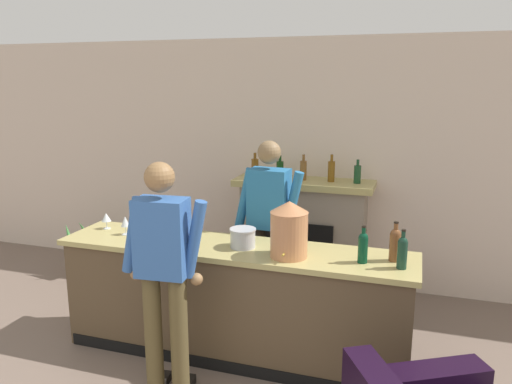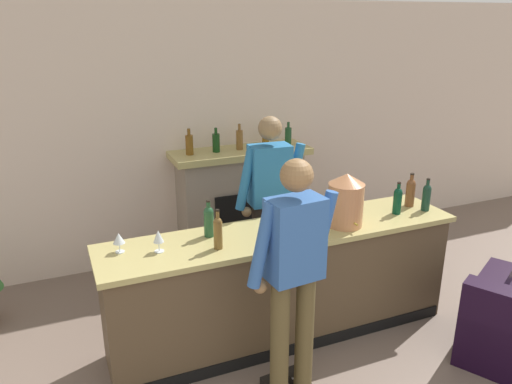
% 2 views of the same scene
% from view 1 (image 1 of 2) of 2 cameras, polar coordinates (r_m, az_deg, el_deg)
% --- Properties ---
extents(wall_back_panel, '(12.00, 0.07, 2.75)m').
position_cam_1_polar(wall_back_panel, '(5.75, 2.18, 3.49)').
color(wall_back_panel, beige).
rests_on(wall_back_panel, ground_plane).
extents(bar_counter, '(2.94, 0.63, 0.97)m').
position_cam_1_polar(bar_counter, '(4.27, -2.62, -12.33)').
color(bar_counter, brown).
rests_on(bar_counter, ground_plane).
extents(fireplace_stone, '(1.50, 0.52, 1.53)m').
position_cam_1_polar(fireplace_stone, '(5.58, 5.40, -4.71)').
color(fireplace_stone, gray).
rests_on(fireplace_stone, ground_plane).
extents(potted_plant_corner, '(0.44, 0.45, 0.73)m').
position_cam_1_polar(potted_plant_corner, '(6.38, -19.37, -6.42)').
color(potted_plant_corner, '#9B6840').
rests_on(potted_plant_corner, ground_plane).
extents(person_customer, '(0.66, 0.33, 1.76)m').
position_cam_1_polar(person_customer, '(3.62, -10.49, -8.91)').
color(person_customer, brown).
rests_on(person_customer, ground_plane).
extents(person_bartender, '(0.66, 0.32, 1.77)m').
position_cam_1_polar(person_bartender, '(4.57, 1.46, -3.96)').
color(person_bartender, '#2C251F').
rests_on(person_bartender, ground_plane).
extents(copper_dispenser, '(0.29, 0.33, 0.44)m').
position_cam_1_polar(copper_dispenser, '(3.80, 3.79, -4.24)').
color(copper_dispenser, '#C07D50').
rests_on(copper_dispenser, bar_counter).
extents(ice_bucket_steel, '(0.21, 0.21, 0.16)m').
position_cam_1_polar(ice_bucket_steel, '(4.04, -1.51, -5.26)').
color(ice_bucket_steel, silver).
rests_on(ice_bucket_steel, bar_counter).
extents(wine_bottle_chardonnay_pale, '(0.07, 0.07, 0.28)m').
position_cam_1_polar(wine_bottle_chardonnay_pale, '(3.78, 12.13, -6.07)').
color(wine_bottle_chardonnay_pale, '#093922').
rests_on(wine_bottle_chardonnay_pale, bar_counter).
extents(wine_bottle_burgundy_dark, '(0.07, 0.07, 0.29)m').
position_cam_1_polar(wine_bottle_burgundy_dark, '(3.73, 16.39, -6.50)').
color(wine_bottle_burgundy_dark, '#153426').
rests_on(wine_bottle_burgundy_dark, bar_counter).
extents(wine_bottle_port_short, '(0.08, 0.08, 0.31)m').
position_cam_1_polar(wine_bottle_port_short, '(3.86, 15.60, -5.67)').
color(wine_bottle_port_short, brown).
rests_on(wine_bottle_port_short, bar_counter).
extents(wine_bottle_riesling_slim, '(0.07, 0.07, 0.30)m').
position_cam_1_polar(wine_bottle_riesling_slim, '(4.19, -10.84, -4.02)').
color(wine_bottle_riesling_slim, brown).
rests_on(wine_bottle_riesling_slim, bar_counter).
extents(wine_bottle_merlot_tall, '(0.08, 0.08, 0.29)m').
position_cam_1_polar(wine_bottle_merlot_tall, '(4.39, -9.29, -3.22)').
color(wine_bottle_merlot_tall, '#22502E').
rests_on(wine_bottle_merlot_tall, bar_counter).
extents(wine_glass_mid_counter, '(0.08, 0.08, 0.17)m').
position_cam_1_polar(wine_glass_mid_counter, '(4.50, -14.72, -3.34)').
color(wine_glass_mid_counter, silver).
rests_on(wine_glass_mid_counter, bar_counter).
extents(wine_glass_near_bucket, '(0.09, 0.09, 0.15)m').
position_cam_1_polar(wine_glass_near_bucket, '(4.72, -16.74, -2.82)').
color(wine_glass_near_bucket, silver).
rests_on(wine_glass_near_bucket, bar_counter).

